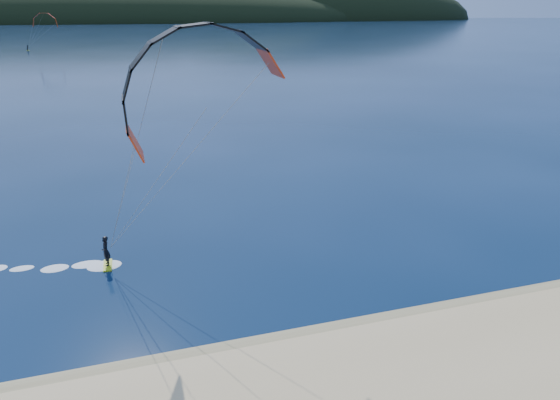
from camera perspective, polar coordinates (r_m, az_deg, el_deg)
name	(u,v)px	position (r m, az deg, el deg)	size (l,w,h in m)	color
wet_sand	(212,363)	(22.56, -7.81, -18.07)	(220.00, 2.50, 0.10)	#8D7C52
headland	(122,21)	(758.35, -17.73, 18.98)	(1200.00, 310.00, 140.00)	black
kitesurfer_near	(200,114)	(24.20, -9.22, 9.71)	(20.63, 7.60, 13.55)	#A7BF16
kitesurfer_far	(45,25)	(210.48, -25.40, 17.71)	(12.65, 6.81, 12.04)	#A7BF16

